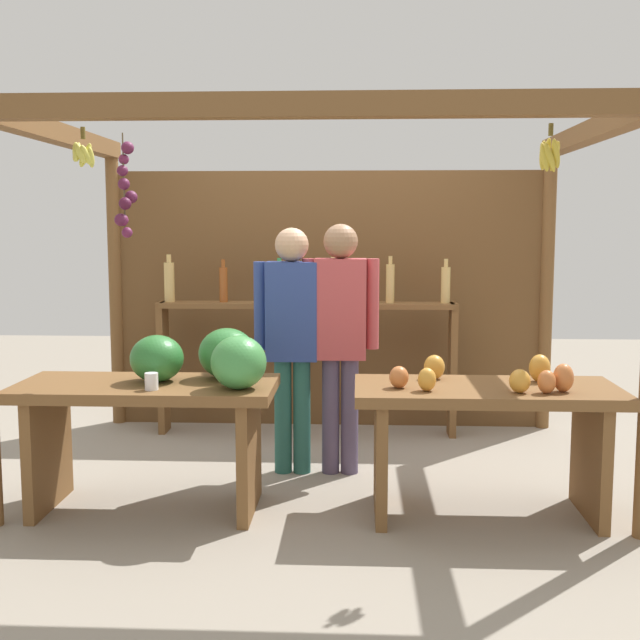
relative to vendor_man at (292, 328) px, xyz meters
The scene contains 7 objects.
ground_plane 0.95m from the vendor_man, 34.96° to the left, with size 12.00×12.00×0.00m, color gray.
market_stall 0.75m from the vendor_man, 74.44° to the left, with size 3.48×2.31×2.21m.
fruit_counter_left 0.95m from the vendor_man, 130.89° to the right, with size 1.41×0.65×1.00m.
fruit_counter_right 1.36m from the vendor_man, 32.32° to the right, with size 1.41×0.64×0.87m.
bottle_shelf_unit 0.96m from the vendor_man, 88.84° to the left, with size 2.23×0.22×1.36m.
vendor_man is the anchor object (origin of this frame).
vendor_woman 0.30m from the vendor_man, ahead, with size 0.48×0.21×1.58m.
Camera 1 is at (0.23, -5.00, 1.57)m, focal length 44.21 mm.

